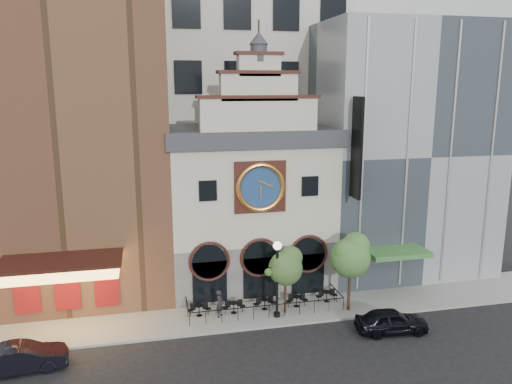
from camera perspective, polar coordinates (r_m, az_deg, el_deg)
The scene contains 18 objects.
ground at distance 33.44m, azimuth 2.02°, elevation -15.28°, with size 120.00×120.00×0.00m, color black.
sidewalk at distance 35.57m, azimuth 0.98°, elevation -13.38°, with size 44.00×5.00×0.15m, color gray.
clock_building at distance 38.31m, azimuth -0.85°, elevation -1.01°, with size 12.60×8.78×18.65m.
theater_building at distance 39.14m, azimuth -20.70°, elevation 7.27°, with size 14.00×15.60×25.00m.
retail_building at distance 44.14m, azimuth 15.34°, elevation 4.86°, with size 14.00×14.40×20.00m.
office_tower at distance 49.51m, azimuth -3.92°, elevation 17.43°, with size 20.00×16.00×40.00m, color beige.
cafe_railing at distance 35.35m, azimuth 0.98°, elevation -12.61°, with size 10.60×2.60×0.90m, color black, non-canonical shape.
bistro_0 at distance 34.68m, azimuth -6.52°, elevation -13.18°, with size 1.58×0.68×0.90m.
bistro_1 at distance 34.87m, azimuth -2.55°, elevation -12.96°, with size 1.58×0.68×0.90m.
bistro_2 at distance 35.35m, azimuth 0.99°, elevation -12.58°, with size 1.58×0.68×0.90m.
bistro_3 at distance 35.89m, azimuth 4.66°, elevation -12.23°, with size 1.58×0.68×0.90m.
bistro_4 at distance 36.87m, azimuth 8.07°, elevation -11.63°, with size 1.58×0.68×0.90m.
car_right at distance 33.69m, azimuth 15.24°, elevation -14.03°, with size 1.84×4.57×1.56m, color black.
car_left at distance 31.46m, azimuth -25.19°, elevation -16.77°, with size 1.66×4.76×1.57m, color black.
pedestrian at distance 34.27m, azimuth -4.16°, elevation -12.59°, with size 0.67×0.44×1.85m, color black.
lamppost at distance 33.29m, azimuth 2.44°, elevation -8.97°, with size 1.60×0.97×5.28m.
tree_left at distance 33.89m, azimuth 3.45°, elevation -8.37°, with size 2.40×2.31×4.62m.
tree_right at distance 34.62m, azimuth 10.80°, elevation -7.04°, with size 2.84×2.73×5.46m.
Camera 1 is at (-7.60, -28.71, 15.37)m, focal length 35.00 mm.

